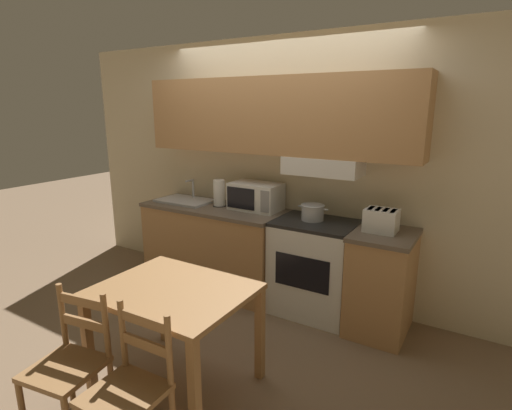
# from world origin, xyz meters

# --- Properties ---
(ground_plane) EXTENTS (16.00, 16.00, 0.00)m
(ground_plane) POSITION_xyz_m (0.00, 0.00, 0.00)
(ground_plane) COLOR #7F664C
(wall_back) EXTENTS (5.15, 0.38, 2.55)m
(wall_back) POSITION_xyz_m (0.01, -0.07, 1.53)
(wall_back) COLOR beige
(wall_back) RESTS_ON ground_plane
(lower_counter_main) EXTENTS (1.54, 0.62, 0.88)m
(lower_counter_main) POSITION_xyz_m (-0.62, -0.30, 0.44)
(lower_counter_main) COLOR tan
(lower_counter_main) RESTS_ON ground_plane
(lower_counter_right_stub) EXTENTS (0.50, 0.62, 0.88)m
(lower_counter_right_stub) POSITION_xyz_m (1.14, -0.30, 0.44)
(lower_counter_right_stub) COLOR tan
(lower_counter_right_stub) RESTS_ON ground_plane
(stove_range) EXTENTS (0.73, 0.57, 0.88)m
(stove_range) POSITION_xyz_m (0.52, -0.28, 0.44)
(stove_range) COLOR white
(stove_range) RESTS_ON ground_plane
(cooking_pot) EXTENTS (0.29, 0.21, 0.14)m
(cooking_pot) POSITION_xyz_m (0.47, -0.25, 0.96)
(cooking_pot) COLOR #B7BABF
(cooking_pot) RESTS_ON stove_range
(microwave) EXTENTS (0.51, 0.31, 0.27)m
(microwave) POSITION_xyz_m (-0.17, -0.19, 1.02)
(microwave) COLOR white
(microwave) RESTS_ON lower_counter_main
(toaster) EXTENTS (0.27, 0.21, 0.19)m
(toaster) POSITION_xyz_m (1.09, -0.27, 0.98)
(toaster) COLOR white
(toaster) RESTS_ON lower_counter_right_stub
(sink_basin) EXTENTS (0.59, 0.38, 0.23)m
(sink_basin) POSITION_xyz_m (-1.00, -0.30, 0.90)
(sink_basin) COLOR #B7BABF
(sink_basin) RESTS_ON lower_counter_main
(paper_towel_roll) EXTENTS (0.14, 0.14, 0.27)m
(paper_towel_roll) POSITION_xyz_m (-0.57, -0.26, 1.02)
(paper_towel_roll) COLOR black
(paper_towel_roll) RESTS_ON lower_counter_main
(dining_table) EXTENTS (0.99, 0.79, 0.72)m
(dining_table) POSITION_xyz_m (0.12, -1.72, 0.62)
(dining_table) COLOR #9E7042
(dining_table) RESTS_ON ground_plane
(chair_left_of_table) EXTENTS (0.43, 0.43, 0.84)m
(chair_left_of_table) POSITION_xyz_m (-0.16, -2.32, 0.41)
(chair_left_of_table) COLOR #9E7042
(chair_left_of_table) RESTS_ON ground_plane
(chair_right_of_table) EXTENTS (0.39, 0.39, 0.84)m
(chair_right_of_table) POSITION_xyz_m (0.31, -2.29, 0.41)
(chair_right_of_table) COLOR #9E7042
(chair_right_of_table) RESTS_ON ground_plane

